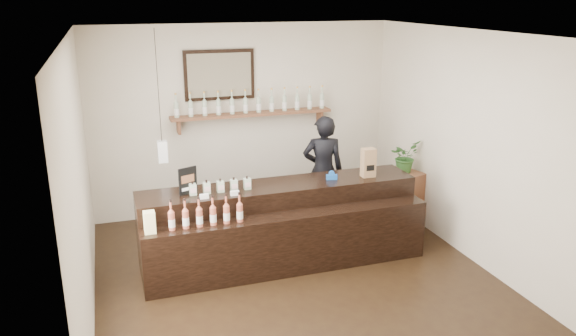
% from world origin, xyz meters
% --- Properties ---
extents(ground, '(5.00, 5.00, 0.00)m').
position_xyz_m(ground, '(0.00, 0.00, 0.00)').
color(ground, black).
rests_on(ground, ground).
extents(room_shell, '(5.00, 5.00, 5.00)m').
position_xyz_m(room_shell, '(0.00, 0.00, 1.70)').
color(room_shell, beige).
rests_on(room_shell, ground).
extents(back_wall_decor, '(2.66, 0.96, 1.69)m').
position_xyz_m(back_wall_decor, '(-0.15, 2.37, 1.76)').
color(back_wall_decor, brown).
rests_on(back_wall_decor, ground).
extents(counter, '(3.45, 0.94, 1.12)m').
position_xyz_m(counter, '(-0.01, 0.57, 0.45)').
color(counter, black).
rests_on(counter, ground).
extents(promo_sign, '(0.22, 0.10, 0.32)m').
position_xyz_m(promo_sign, '(-1.12, 0.69, 1.12)').
color(promo_sign, black).
rests_on(promo_sign, counter).
extents(paper_bag, '(0.17, 0.13, 0.37)m').
position_xyz_m(paper_bag, '(1.16, 0.64, 1.15)').
color(paper_bag, olive).
rests_on(paper_bag, counter).
extents(tape_dispenser, '(0.14, 0.09, 0.11)m').
position_xyz_m(tape_dispenser, '(0.67, 0.67, 1.01)').
color(tape_dispenser, '#1751A3').
rests_on(tape_dispenser, counter).
extents(side_cabinet, '(0.54, 0.63, 0.78)m').
position_xyz_m(side_cabinet, '(2.00, 1.19, 0.39)').
color(side_cabinet, brown).
rests_on(side_cabinet, ground).
extents(potted_plant, '(0.53, 0.51, 0.45)m').
position_xyz_m(potted_plant, '(2.00, 1.19, 1.00)').
color(potted_plant, '#306026').
rests_on(potted_plant, side_cabinet).
extents(shopkeeper, '(0.74, 0.58, 1.79)m').
position_xyz_m(shopkeeper, '(0.91, 1.55, 0.90)').
color(shopkeeper, black).
rests_on(shopkeeper, ground).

